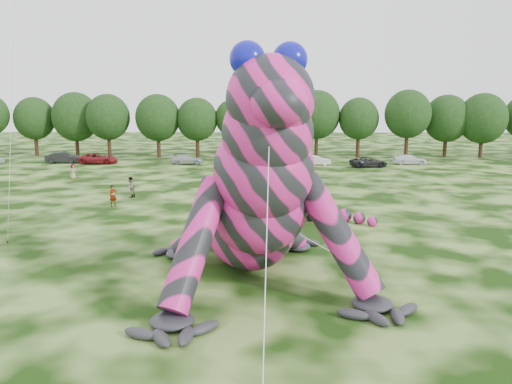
{
  "coord_description": "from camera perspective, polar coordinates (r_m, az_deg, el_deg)",
  "views": [
    {
      "loc": [
        6.35,
        -18.07,
        8.36
      ],
      "look_at": [
        5.79,
        5.9,
        4.0
      ],
      "focal_mm": 35.0,
      "sensor_mm": 36.0,
      "label": 1
    }
  ],
  "objects": [
    {
      "name": "ground",
      "position": [
        20.9,
        -16.97,
        -13.75
      ],
      "size": [
        240.0,
        240.0,
        0.0
      ],
      "primitive_type": "plane",
      "color": "#16330A",
      "rests_on": "ground"
    },
    {
      "name": "spectator_0",
      "position": [
        41.8,
        -16.01,
        -0.42
      ],
      "size": [
        0.75,
        0.72,
        1.73
      ],
      "primitive_type": "imported",
      "rotation": [
        0.0,
        0.0,
        0.68
      ],
      "color": "gray",
      "rests_on": "ground"
    },
    {
      "name": "tree_9",
      "position": [
        75.71,
        -2.7,
        7.26
      ],
      "size": [
        5.27,
        4.74,
        8.68
      ],
      "primitive_type": null,
      "color": "black",
      "rests_on": "ground"
    },
    {
      "name": "spectator_4",
      "position": [
        57.9,
        -20.18,
        2.21
      ],
      "size": [
        0.93,
        0.97,
        1.68
      ],
      "primitive_type": "imported",
      "rotation": [
        0.0,
        0.0,
        0.9
      ],
      "color": "gray",
      "rests_on": "ground"
    },
    {
      "name": "car_6",
      "position": [
        66.06,
        12.75,
        3.37
      ],
      "size": [
        5.08,
        2.94,
        1.33
      ],
      "primitive_type": "imported",
      "rotation": [
        0.0,
        0.0,
        1.73
      ],
      "color": "black",
      "rests_on": "ground"
    },
    {
      "name": "tree_14",
      "position": [
        81.52,
        20.92,
        7.07
      ],
      "size": [
        6.82,
        6.14,
        9.4
      ],
      "primitive_type": null,
      "color": "black",
      "rests_on": "ground"
    },
    {
      "name": "car_7",
      "position": [
        70.3,
        17.16,
        3.56
      ],
      "size": [
        4.54,
        1.98,
        1.3
      ],
      "primitive_type": "imported",
      "rotation": [
        0.0,
        0.0,
        1.54
      ],
      "color": "white",
      "rests_on": "ground"
    },
    {
      "name": "tree_6",
      "position": [
        78.57,
        -16.52,
        7.26
      ],
      "size": [
        6.52,
        5.86,
        9.49
      ],
      "primitive_type": null,
      "color": "black",
      "rests_on": "ground"
    },
    {
      "name": "tree_10",
      "position": [
        76.72,
        2.13,
        7.98
      ],
      "size": [
        7.09,
        6.38,
        10.5
      ],
      "primitive_type": null,
      "color": "black",
      "rests_on": "ground"
    },
    {
      "name": "tree_13",
      "position": [
        78.09,
        16.91,
        7.45
      ],
      "size": [
        6.83,
        6.15,
        10.13
      ],
      "primitive_type": null,
      "color": "black",
      "rests_on": "ground"
    },
    {
      "name": "car_1",
      "position": [
        73.54,
        -21.19,
        3.67
      ],
      "size": [
        4.59,
        1.77,
        1.49
      ],
      "primitive_type": "imported",
      "rotation": [
        0.0,
        0.0,
        1.61
      ],
      "color": "black",
      "rests_on": "ground"
    },
    {
      "name": "spectator_1",
      "position": [
        45.32,
        -14.14,
        0.54
      ],
      "size": [
        0.9,
        1.04,
        1.83
      ],
      "primitive_type": "imported",
      "rotation": [
        0.0,
        0.0,
        4.44
      ],
      "color": "gray",
      "rests_on": "ground"
    },
    {
      "name": "tree_12",
      "position": [
        77.13,
        11.63,
        7.23
      ],
      "size": [
        5.99,
        5.39,
        8.97
      ],
      "primitive_type": null,
      "color": "black",
      "rests_on": "ground"
    },
    {
      "name": "car_4",
      "position": [
        65.56,
        -2.03,
        3.58
      ],
      "size": [
        4.03,
        1.73,
        1.36
      ],
      "primitive_type": "imported",
      "rotation": [
        0.0,
        0.0,
        1.6
      ],
      "color": "#10254C",
      "rests_on": "ground"
    },
    {
      "name": "car_5",
      "position": [
        66.92,
        6.82,
        3.62
      ],
      "size": [
        4.0,
        1.65,
        1.29
      ],
      "primitive_type": "imported",
      "rotation": [
        0.0,
        0.0,
        1.64
      ],
      "color": "beige",
      "rests_on": "ground"
    },
    {
      "name": "car_3",
      "position": [
        68.17,
        -7.89,
        3.71
      ],
      "size": [
        4.52,
        2.14,
        1.27
      ],
      "primitive_type": "imported",
      "rotation": [
        0.0,
        0.0,
        1.65
      ],
      "color": "#A4A9AD",
      "rests_on": "ground"
    },
    {
      "name": "spectator_5",
      "position": [
        38.38,
        -1.72,
        -0.88
      ],
      "size": [
        0.76,
        1.75,
        1.82
      ],
      "primitive_type": "imported",
      "rotation": [
        0.0,
        0.0,
        1.44
      ],
      "color": "gray",
      "rests_on": "ground"
    },
    {
      "name": "tree_8",
      "position": [
        75.9,
        -6.73,
        7.31
      ],
      "size": [
        6.14,
        5.53,
        8.94
      ],
      "primitive_type": null,
      "color": "black",
      "rests_on": "ground"
    },
    {
      "name": "tree_7",
      "position": [
        76.74,
        -11.13,
        7.42
      ],
      "size": [
        6.68,
        6.01,
        9.48
      ],
      "primitive_type": null,
      "color": "black",
      "rests_on": "ground"
    },
    {
      "name": "spectator_2",
      "position": [
        49.73,
        6.04,
        1.66
      ],
      "size": [
        0.91,
        1.31,
        1.86
      ],
      "primitive_type": "imported",
      "rotation": [
        0.0,
        0.0,
        1.37
      ],
      "color": "gray",
      "rests_on": "ground"
    },
    {
      "name": "tree_5",
      "position": [
        82.06,
        -19.89,
        7.29
      ],
      "size": [
        7.16,
        6.44,
        9.8
      ],
      "primitive_type": null,
      "color": "black",
      "rests_on": "ground"
    },
    {
      "name": "tree_4",
      "position": [
        84.89,
        -23.94,
        6.85
      ],
      "size": [
        6.22,
        5.6,
        9.06
      ],
      "primitive_type": null,
      "color": "black",
      "rests_on": "ground"
    },
    {
      "name": "car_2",
      "position": [
        71.24,
        -17.53,
        3.68
      ],
      "size": [
        5.23,
        2.47,
        1.45
      ],
      "primitive_type": "imported",
      "rotation": [
        0.0,
        0.0,
        1.56
      ],
      "color": "maroon",
      "rests_on": "ground"
    },
    {
      "name": "tree_11",
      "position": [
        76.7,
        6.96,
        7.75
      ],
      "size": [
        7.01,
        6.31,
        10.07
      ],
      "primitive_type": null,
      "color": "black",
      "rests_on": "ground"
    },
    {
      "name": "tree_15",
      "position": [
        82.44,
        24.45,
        6.94
      ],
      "size": [
        7.17,
        6.45,
        9.63
      ],
      "primitive_type": null,
      "color": "black",
      "rests_on": "ground"
    },
    {
      "name": "inflatable_gecko",
      "position": [
        25.18,
        -1.22,
        3.45
      ],
      "size": [
        22.37,
        24.91,
        10.71
      ],
      "primitive_type": null,
      "rotation": [
        0.0,
        0.0,
        0.23
      ],
      "color": "#CF1F80",
      "rests_on": "ground"
    }
  ]
}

